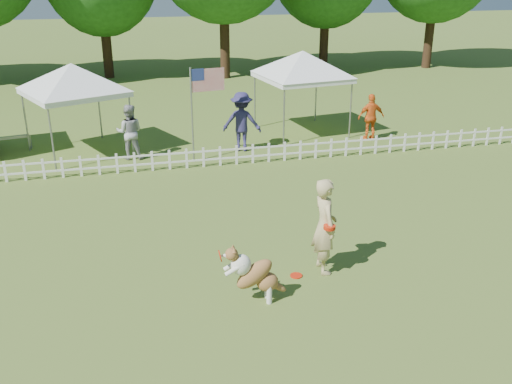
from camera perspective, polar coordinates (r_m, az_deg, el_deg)
ground at (r=10.84m, az=1.62°, el=-9.34°), size 120.00×120.00×0.00m
picket_fence at (r=16.98m, az=-4.44°, el=3.54°), size 22.00×0.08×0.60m
handler at (r=10.98m, az=6.88°, el=-3.39°), size 0.46×0.70×1.91m
dog at (r=10.09m, az=-0.07°, el=-8.20°), size 1.10×0.42×1.11m
frisbee_on_turf at (r=11.15m, az=4.04°, el=-8.34°), size 0.25×0.25×0.02m
canopy_tent_left at (r=18.76m, az=-17.53°, el=7.80°), size 3.53×3.53×2.77m
canopy_tent_right at (r=20.27m, az=4.58°, el=9.79°), size 3.12×3.12×2.82m
flag_pole at (r=17.15m, az=-6.40°, el=7.58°), size 1.10×0.28×2.86m
spectator_a at (r=17.90m, az=-12.53°, el=5.88°), size 0.92×0.76×1.70m
spectator_b at (r=18.28m, az=-1.43°, el=7.05°), size 1.39×1.06×1.90m
spectator_c at (r=19.89m, az=11.43°, el=7.36°), size 0.93×0.41×1.58m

